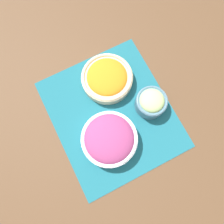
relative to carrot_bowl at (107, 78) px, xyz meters
The scene contains 5 objects.
ground_plane 0.14m from the carrot_bowl, 19.02° to the right, with size 3.00×3.00×0.00m, color #513823.
placemat 0.14m from the carrot_bowl, 19.02° to the right, with size 0.50×0.44×0.00m.
carrot_bowl is the anchor object (origin of this frame).
cucumber_bowl 0.19m from the carrot_bowl, 31.64° to the left, with size 0.11×0.11×0.08m.
onion_bowl 0.24m from the carrot_bowl, 24.77° to the right, with size 0.20×0.20×0.08m.
Camera 1 is at (0.17, -0.08, 0.82)m, focal length 35.00 mm.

